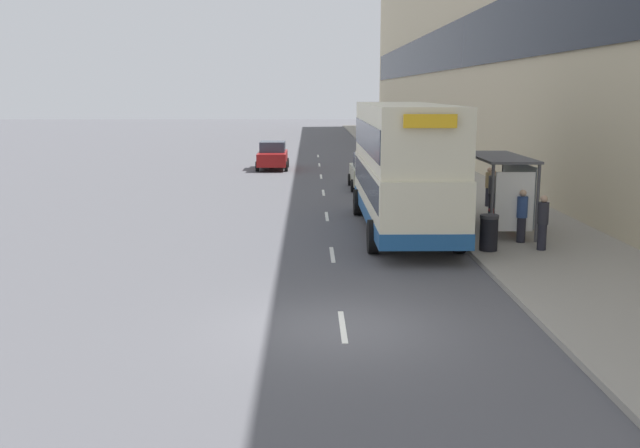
# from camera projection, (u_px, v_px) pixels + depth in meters

# --- Properties ---
(ground_plane) EXTENTS (220.00, 220.00, 0.00)m
(ground_plane) POSITION_uv_depth(u_px,v_px,m) (343.00, 328.00, 14.39)
(ground_plane) COLOR #515156
(pavement) EXTENTS (5.00, 93.00, 0.14)m
(pavement) POSITION_uv_depth(u_px,v_px,m) (406.00, 156.00, 52.32)
(pavement) COLOR gray
(pavement) RESTS_ON ground_plane
(terrace_facade) EXTENTS (3.10, 93.00, 17.15)m
(terrace_facade) POSITION_uv_depth(u_px,v_px,m) (465.00, 36.00, 50.82)
(terrace_facade) COLOR #C6B793
(terrace_facade) RESTS_ON ground_plane
(lane_mark_0) EXTENTS (0.12, 2.00, 0.01)m
(lane_mark_0) POSITION_uv_depth(u_px,v_px,m) (343.00, 326.00, 14.46)
(lane_mark_0) COLOR silver
(lane_mark_0) RESTS_ON ground_plane
(lane_mark_1) EXTENTS (0.12, 2.00, 0.01)m
(lane_mark_1) POSITION_uv_depth(u_px,v_px,m) (332.00, 255.00, 20.83)
(lane_mark_1) COLOR silver
(lane_mark_1) RESTS_ON ground_plane
(lane_mark_2) EXTENTS (0.12, 2.00, 0.01)m
(lane_mark_2) POSITION_uv_depth(u_px,v_px,m) (327.00, 216.00, 27.21)
(lane_mark_2) COLOR silver
(lane_mark_2) RESTS_ON ground_plane
(lane_mark_3) EXTENTS (0.12, 2.00, 0.01)m
(lane_mark_3) POSITION_uv_depth(u_px,v_px,m) (323.00, 193.00, 33.58)
(lane_mark_3) COLOR silver
(lane_mark_3) RESTS_ON ground_plane
(lane_mark_4) EXTENTS (0.12, 2.00, 0.01)m
(lane_mark_4) POSITION_uv_depth(u_px,v_px,m) (321.00, 177.00, 39.95)
(lane_mark_4) COLOR silver
(lane_mark_4) RESTS_ON ground_plane
(lane_mark_5) EXTENTS (0.12, 2.00, 0.01)m
(lane_mark_5) POSITION_uv_depth(u_px,v_px,m) (319.00, 165.00, 46.33)
(lane_mark_5) COLOR silver
(lane_mark_5) RESTS_ON ground_plane
(lane_mark_6) EXTENTS (0.12, 2.00, 0.01)m
(lane_mark_6) POSITION_uv_depth(u_px,v_px,m) (318.00, 156.00, 52.70)
(lane_mark_6) COLOR silver
(lane_mark_6) RESTS_ON ground_plane
(bus_shelter) EXTENTS (1.60, 4.20, 2.48)m
(bus_shelter) POSITION_uv_depth(u_px,v_px,m) (506.00, 180.00, 23.24)
(bus_shelter) COLOR #4C4C51
(bus_shelter) RESTS_ON ground_plane
(double_decker_bus_near) EXTENTS (2.85, 10.25, 4.30)m
(double_decker_bus_near) POSITION_uv_depth(u_px,v_px,m) (403.00, 165.00, 23.77)
(double_decker_bus_near) COLOR beige
(double_decker_bus_near) RESTS_ON ground_plane
(car_0) EXTENTS (1.92, 3.82, 1.69)m
(car_0) POSITION_uv_depth(u_px,v_px,m) (273.00, 156.00, 43.61)
(car_0) COLOR maroon
(car_0) RESTS_ON ground_plane
(car_1) EXTENTS (2.05, 3.91, 1.71)m
(car_1) POSITION_uv_depth(u_px,v_px,m) (370.00, 171.00, 34.87)
(car_1) COLOR #B7B799
(car_1) RESTS_ON ground_plane
(pedestrian_at_shelter) EXTENTS (0.33, 0.33, 1.67)m
(pedestrian_at_shelter) POSITION_uv_depth(u_px,v_px,m) (493.00, 192.00, 26.75)
(pedestrian_at_shelter) COLOR #23232D
(pedestrian_at_shelter) RESTS_ON ground_plane
(pedestrian_1) EXTENTS (0.33, 0.33, 1.69)m
(pedestrian_1) POSITION_uv_depth(u_px,v_px,m) (522.00, 199.00, 24.96)
(pedestrian_1) COLOR #23232D
(pedestrian_1) RESTS_ON ground_plane
(pedestrian_2) EXTENTS (0.31, 0.31, 1.58)m
(pedestrian_2) POSITION_uv_depth(u_px,v_px,m) (489.00, 186.00, 28.64)
(pedestrian_2) COLOR #23232D
(pedestrian_2) RESTS_ON ground_plane
(pedestrian_3) EXTENTS (0.32, 0.32, 1.61)m
(pedestrian_3) POSITION_uv_depth(u_px,v_px,m) (543.00, 222.00, 20.71)
(pedestrian_3) COLOR #23232D
(pedestrian_3) RESTS_ON ground_plane
(pedestrian_4) EXTENTS (0.32, 0.32, 1.63)m
(pedestrian_4) POSITION_uv_depth(u_px,v_px,m) (522.00, 216.00, 21.75)
(pedestrian_4) COLOR #23232D
(pedestrian_4) RESTS_ON ground_plane
(litter_bin) EXTENTS (0.55, 0.55, 1.05)m
(litter_bin) POSITION_uv_depth(u_px,v_px,m) (489.00, 233.00, 20.69)
(litter_bin) COLOR black
(litter_bin) RESTS_ON ground_plane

